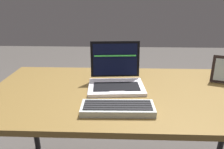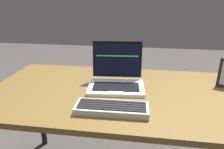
% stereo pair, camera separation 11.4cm
% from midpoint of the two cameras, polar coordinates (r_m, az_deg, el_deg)
% --- Properties ---
extents(desk, '(1.61, 0.76, 0.71)m').
position_cam_midpoint_polar(desk, '(1.17, 2.86, -7.31)').
color(desk, brown).
rests_on(desk, ground).
extents(laptop_front, '(0.33, 0.27, 0.25)m').
position_cam_midpoint_polar(laptop_front, '(1.18, -1.67, -1.08)').
color(laptop_front, silver).
rests_on(laptop_front, desk).
extents(external_keyboard, '(0.34, 0.13, 0.04)m').
position_cam_midpoint_polar(external_keyboard, '(0.95, -1.91, -9.46)').
color(external_keyboard, '#B7C1BF').
rests_on(external_keyboard, desk).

